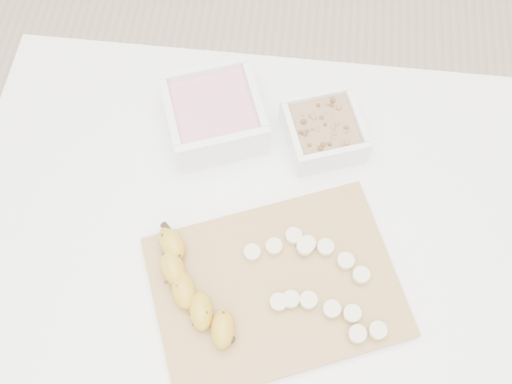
# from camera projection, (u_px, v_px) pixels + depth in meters

# --- Properties ---
(ground) EXTENTS (3.50, 3.50, 0.00)m
(ground) POSITION_uv_depth(u_px,v_px,m) (255.00, 319.00, 1.64)
(ground) COLOR #C6AD89
(ground) RESTS_ON ground
(table) EXTENTS (1.00, 0.70, 0.75)m
(table) POSITION_uv_depth(u_px,v_px,m) (254.00, 242.00, 1.05)
(table) COLOR white
(table) RESTS_ON ground
(bowl_yogurt) EXTENTS (0.21, 0.21, 0.08)m
(bowl_yogurt) POSITION_uv_depth(u_px,v_px,m) (214.00, 114.00, 1.00)
(bowl_yogurt) COLOR white
(bowl_yogurt) RESTS_ON table
(bowl_granola) EXTENTS (0.16, 0.16, 0.06)m
(bowl_granola) POSITION_uv_depth(u_px,v_px,m) (324.00, 131.00, 1.00)
(bowl_granola) COLOR white
(bowl_granola) RESTS_ON table
(cutting_board) EXTENTS (0.46, 0.40, 0.01)m
(cutting_board) POSITION_uv_depth(u_px,v_px,m) (275.00, 286.00, 0.91)
(cutting_board) COLOR tan
(cutting_board) RESTS_ON table
(banana) EXTENTS (0.15, 0.21, 0.04)m
(banana) POSITION_uv_depth(u_px,v_px,m) (194.00, 290.00, 0.88)
(banana) COLOR gold
(banana) RESTS_ON cutting_board
(banana_slices) EXTENTS (0.23, 0.17, 0.02)m
(banana_slices) POSITION_uv_depth(u_px,v_px,m) (317.00, 279.00, 0.89)
(banana_slices) COLOR beige
(banana_slices) RESTS_ON cutting_board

